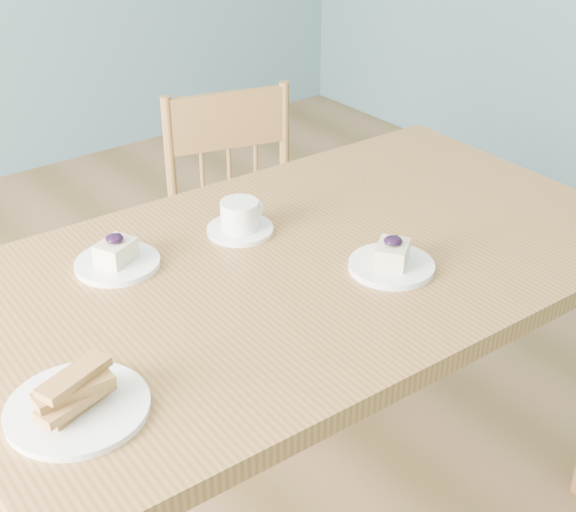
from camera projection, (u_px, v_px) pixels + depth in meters
The scene contains 7 objects.
room at pixel (154, 2), 1.45m from camera, with size 5.01×5.01×2.71m.
dining_table at pixel (304, 288), 1.76m from camera, with size 1.54×0.91×0.81m.
dining_chair at pixel (245, 239), 2.52m from camera, with size 0.51×0.50×0.91m.
cheesecake_plate_near at pixel (392, 261), 1.67m from camera, with size 0.18×0.18×0.08m.
cheesecake_plate_far at pixel (117, 258), 1.68m from camera, with size 0.18×0.18×0.08m.
coffee_cup at pixel (240, 219), 1.81m from camera, with size 0.15×0.15×0.08m.
biscotti_plate at pixel (76, 400), 1.28m from camera, with size 0.23×0.23×0.08m.
Camera 1 is at (-0.72, -1.33, 1.67)m, focal length 50.00 mm.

